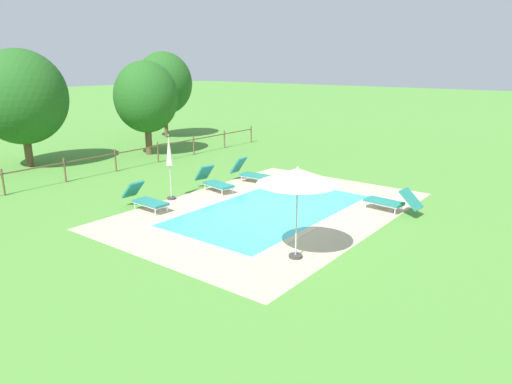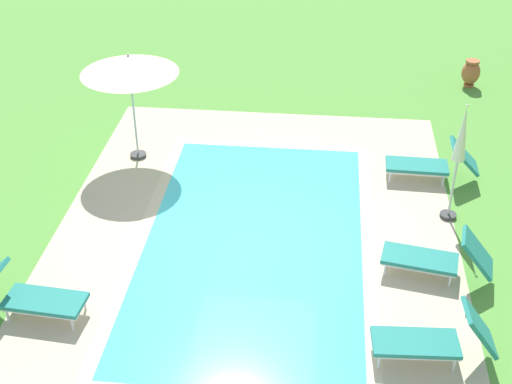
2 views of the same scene
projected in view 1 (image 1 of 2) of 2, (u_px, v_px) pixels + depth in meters
The scene contains 14 objects.
ground_plane at pixel (271, 210), 16.29m from camera, with size 160.00×160.00×0.00m, color #518E38.
pool_deck_paving at pixel (271, 210), 16.29m from camera, with size 10.88×7.61×0.01m, color #BCAD8E.
swimming_pool_water at pixel (271, 210), 16.29m from camera, with size 7.28×4.02×0.01m, color #42CCD6.
pool_coping_rim at pixel (271, 209), 16.29m from camera, with size 7.76×4.50×0.01m.
sun_lounger_north_near_steps at pixel (214, 181), 18.58m from camera, with size 0.93×1.95×0.98m.
sun_lounger_north_mid at pixel (392, 201), 15.95m from camera, with size 0.76×1.99×0.90m.
sun_lounger_north_far at pixel (145, 199), 16.22m from camera, with size 0.65×1.93×0.94m.
sun_lounger_north_end at pixel (250, 173), 19.97m from camera, with size 0.70×1.85×1.02m.
patio_umbrella_open_foreground at pixel (298, 176), 11.74m from camera, with size 2.08×2.08×2.46m.
patio_umbrella_closed_row_mid_west at pixel (169, 157), 17.10m from camera, with size 0.32×0.32×2.44m.
perimeter_fence at pixel (115, 157), 21.78m from camera, with size 20.66×0.08×1.05m.
tree_west_mid at pixel (146, 97), 25.19m from camera, with size 3.43×3.43×5.05m.
tree_centre at pixel (164, 83), 30.87m from camera, with size 3.71×3.71×5.62m.
tree_east_mid at pixel (21, 97), 22.18m from camera, with size 4.28×4.28×5.60m.
Camera 1 is at (-12.63, -9.04, 4.99)m, focal length 32.80 mm.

